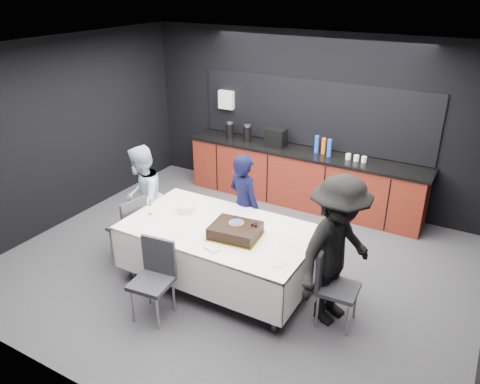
% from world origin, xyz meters
% --- Properties ---
extents(ground, '(6.00, 6.00, 0.00)m').
position_xyz_m(ground, '(0.00, 0.00, 0.00)').
color(ground, '#434248').
rests_on(ground, ground).
extents(room_shell, '(6.04, 5.04, 2.82)m').
position_xyz_m(room_shell, '(0.00, 0.00, 1.86)').
color(room_shell, white).
rests_on(room_shell, ground).
extents(kitchenette, '(4.10, 0.64, 2.05)m').
position_xyz_m(kitchenette, '(-0.02, 2.22, 0.54)').
color(kitchenette, '#601A0F').
rests_on(kitchenette, ground).
extents(party_table, '(2.32, 1.32, 0.78)m').
position_xyz_m(party_table, '(0.00, -0.40, 0.64)').
color(party_table, '#99999E').
rests_on(party_table, ground).
extents(cake_assembly, '(0.64, 0.55, 0.18)m').
position_xyz_m(cake_assembly, '(0.27, -0.49, 0.85)').
color(cake_assembly, gold).
rests_on(cake_assembly, party_table).
extents(plate_stack, '(0.24, 0.24, 0.10)m').
position_xyz_m(plate_stack, '(-0.60, -0.25, 0.83)').
color(plate_stack, white).
rests_on(plate_stack, party_table).
extents(loose_plate_near, '(0.20, 0.20, 0.01)m').
position_xyz_m(loose_plate_near, '(-0.35, -0.81, 0.78)').
color(loose_plate_near, white).
rests_on(loose_plate_near, party_table).
extents(loose_plate_right_a, '(0.19, 0.19, 0.01)m').
position_xyz_m(loose_plate_right_a, '(0.87, -0.36, 0.78)').
color(loose_plate_right_a, white).
rests_on(loose_plate_right_a, party_table).
extents(loose_plate_right_b, '(0.19, 0.19, 0.01)m').
position_xyz_m(loose_plate_right_b, '(0.94, -0.75, 0.78)').
color(loose_plate_right_b, white).
rests_on(loose_plate_right_b, party_table).
extents(loose_plate_far, '(0.21, 0.21, 0.01)m').
position_xyz_m(loose_plate_far, '(0.04, -0.02, 0.78)').
color(loose_plate_far, white).
rests_on(loose_plate_far, party_table).
extents(fork_pile, '(0.19, 0.15, 0.03)m').
position_xyz_m(fork_pile, '(0.19, -0.87, 0.79)').
color(fork_pile, white).
rests_on(fork_pile, party_table).
extents(champagne_flute, '(0.06, 0.06, 0.22)m').
position_xyz_m(champagne_flute, '(-0.96, -0.55, 0.94)').
color(champagne_flute, white).
rests_on(champagne_flute, party_table).
extents(chair_left, '(0.48, 0.48, 0.92)m').
position_xyz_m(chair_left, '(-1.32, -0.55, 0.53)').
color(chair_left, '#2D2C31').
rests_on(chair_left, ground).
extents(chair_right, '(0.44, 0.44, 0.92)m').
position_xyz_m(chair_right, '(1.46, -0.43, 0.53)').
color(chair_right, '#2D2C31').
rests_on(chair_right, ground).
extents(chair_near, '(0.47, 0.47, 0.92)m').
position_xyz_m(chair_near, '(-0.32, -1.28, 0.53)').
color(chair_near, '#2D2C31').
rests_on(chair_near, ground).
extents(person_center, '(0.63, 0.52, 1.48)m').
position_xyz_m(person_center, '(-0.06, 0.32, 0.74)').
color(person_center, black).
rests_on(person_center, ground).
extents(person_left, '(0.78, 0.88, 1.50)m').
position_xyz_m(person_left, '(-1.39, -0.19, 0.75)').
color(person_left, '#A8BCD4').
rests_on(person_left, ground).
extents(person_right, '(0.95, 1.27, 1.75)m').
position_xyz_m(person_right, '(1.46, -0.37, 0.87)').
color(person_right, black).
rests_on(person_right, ground).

